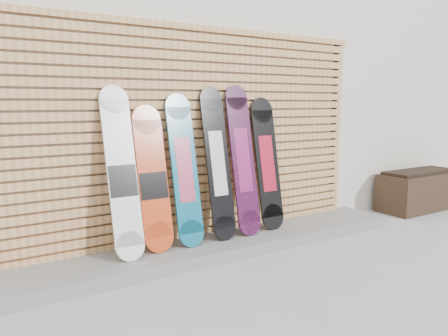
% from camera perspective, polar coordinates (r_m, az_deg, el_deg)
% --- Properties ---
extents(ground, '(80.00, 80.00, 0.00)m').
position_cam_1_polar(ground, '(4.11, 5.29, -13.17)').
color(ground, '#9C9C9F').
rests_on(ground, ground).
extents(building, '(12.00, 5.00, 3.60)m').
position_cam_1_polar(building, '(7.12, -8.94, 10.67)').
color(building, beige).
rests_on(building, ground).
extents(concrete_step, '(4.60, 0.70, 0.12)m').
position_cam_1_polar(concrete_step, '(4.54, -1.57, -10.21)').
color(concrete_step, slate).
rests_on(concrete_step, ground).
extents(slat_wall, '(4.26, 0.08, 2.29)m').
position_cam_1_polar(slat_wall, '(4.56, -3.51, 4.60)').
color(slat_wall, tan).
rests_on(slat_wall, ground).
extents(planter_box, '(1.27, 0.53, 0.57)m').
position_cam_1_polar(planter_box, '(6.84, 24.05, -2.66)').
color(planter_box, black).
rests_on(planter_box, ground).
extents(snowboard_0, '(0.27, 0.39, 1.56)m').
position_cam_1_polar(snowboard_0, '(4.03, -13.18, -0.71)').
color(snowboard_0, white).
rests_on(snowboard_0, concrete_step).
extents(snowboard_1, '(0.29, 0.33, 1.38)m').
position_cam_1_polar(snowboard_1, '(4.18, -9.28, -1.48)').
color(snowboard_1, red).
rests_on(snowboard_1, concrete_step).
extents(snowboard_2, '(0.27, 0.34, 1.49)m').
position_cam_1_polar(snowboard_2, '(4.31, -5.19, -0.23)').
color(snowboard_2, '#0D6585').
rests_on(snowboard_2, concrete_step).
extents(snowboard_3, '(0.26, 0.34, 1.57)m').
position_cam_1_polar(snowboard_3, '(4.49, -0.83, 0.62)').
color(snowboard_3, black).
rests_on(snowboard_3, concrete_step).
extents(snowboard_4, '(0.27, 0.35, 1.59)m').
position_cam_1_polar(snowboard_4, '(4.66, 2.48, 1.05)').
color(snowboard_4, black).
rests_on(snowboard_4, concrete_step).
extents(snowboard_5, '(0.29, 0.31, 1.46)m').
position_cam_1_polar(snowboard_5, '(4.88, 5.65, 0.59)').
color(snowboard_5, black).
rests_on(snowboard_5, concrete_step).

